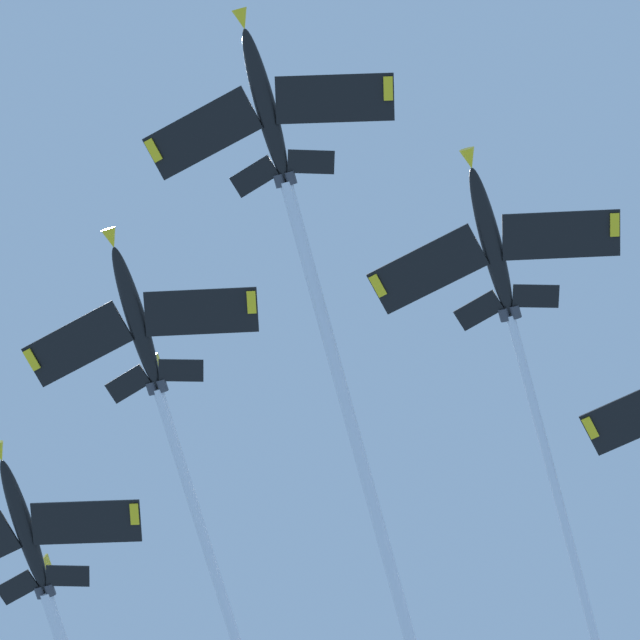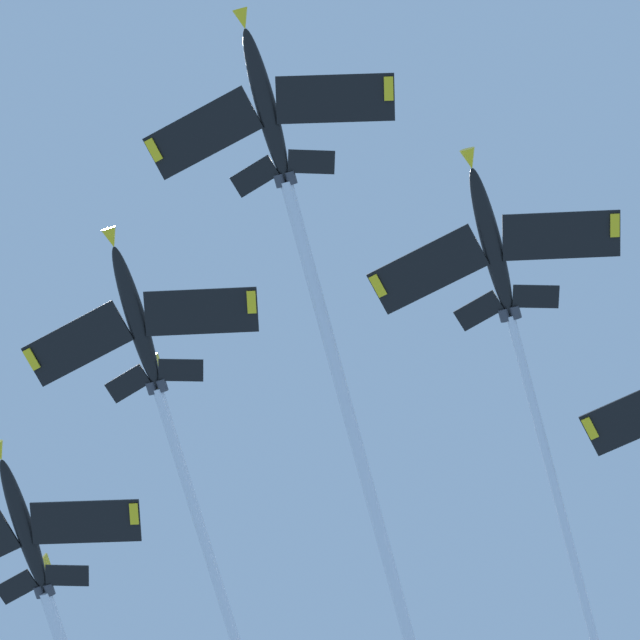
% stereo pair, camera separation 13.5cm
% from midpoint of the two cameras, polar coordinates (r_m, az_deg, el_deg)
% --- Properties ---
extents(jet_lead, '(19.92, 54.17, 21.85)m').
position_cam_midpoint_polar(jet_lead, '(114.10, -0.26, 1.60)').
color(jet_lead, black).
extents(jet_left_wing, '(19.97, 51.65, 19.79)m').
position_cam_midpoint_polar(jet_left_wing, '(115.52, 7.76, -0.95)').
color(jet_left_wing, black).
extents(jet_right_wing, '(19.97, 56.44, 23.49)m').
position_cam_midpoint_polar(jet_right_wing, '(120.00, -5.36, -5.72)').
color(jet_right_wing, black).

